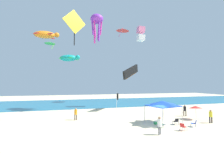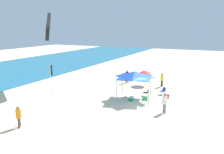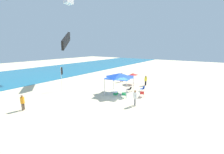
{
  "view_description": "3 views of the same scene",
  "coord_description": "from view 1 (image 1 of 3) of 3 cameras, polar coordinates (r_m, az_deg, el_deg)",
  "views": [
    {
      "loc": [
        -10.08,
        -16.43,
        5.09
      ],
      "look_at": [
        -2.0,
        12.74,
        6.39
      ],
      "focal_mm": 25.89,
      "sensor_mm": 36.0,
      "label": 1
    },
    {
      "loc": [
        -20.63,
        -6.33,
        7.36
      ],
      "look_at": [
        1.72,
        4.54,
        2.07
      ],
      "focal_mm": 37.64,
      "sensor_mm": 36.0,
      "label": 2
    },
    {
      "loc": [
        -15.73,
        -9.0,
        6.55
      ],
      "look_at": [
        0.73,
        2.49,
        2.46
      ],
      "focal_mm": 24.23,
      "sensor_mm": 36.0,
      "label": 3
    }
  ],
  "objects": [
    {
      "name": "ocean_strip",
      "position": [
        45.09,
        -2.5,
        -8.92
      ],
      "size": [
        120.0,
        20.91,
        0.02
      ],
      "primitive_type": "cube",
      "color": "teal",
      "rests_on": "ground"
    },
    {
      "name": "kite_turtle_orange",
      "position": [
        38.12,
        -22.48,
        13.63
      ],
      "size": [
        5.3,
        4.76,
        2.32
      ],
      "rotation": [
        0.0,
        0.0,
        6.27
      ],
      "color": "orange"
    },
    {
      "name": "person_near_umbrella",
      "position": [
        17.53,
        16.43,
        -15.65
      ],
      "size": [
        0.43,
        0.43,
        1.8
      ],
      "rotation": [
        0.0,
        0.0,
        0.6
      ],
      "color": "slate",
      "rests_on": "ground"
    },
    {
      "name": "person_far_stroller",
      "position": [
        28.51,
        24.31,
        -10.41
      ],
      "size": [
        0.42,
        0.42,
        1.77
      ],
      "rotation": [
        0.0,
        0.0,
        2.56
      ],
      "color": "brown",
      "rests_on": "ground"
    },
    {
      "name": "folding_chair_facing_ocean",
      "position": [
        22.14,
        27.07,
        -14.22
      ],
      "size": [
        0.81,
        0.79,
        0.82
      ],
      "rotation": [
        0.0,
        0.0,
        4.04
      ],
      "color": "black",
      "rests_on": "ground"
    },
    {
      "name": "folding_chair_near_cooler",
      "position": [
        20.29,
        16.55,
        -15.5
      ],
      "size": [
        0.79,
        0.74,
        0.82
      ],
      "rotation": [
        0.0,
        0.0,
        2.04
      ],
      "color": "black",
      "rests_on": "ground"
    },
    {
      "name": "ground",
      "position": [
        19.95,
        16.24,
        -17.28
      ],
      "size": [
        120.0,
        120.0,
        0.1
      ],
      "primitive_type": "cube",
      "color": "beige"
    },
    {
      "name": "kite_diamond_yellow",
      "position": [
        25.05,
        -13.12,
        18.09
      ],
      "size": [
        3.34,
        1.77,
        5.31
      ],
      "rotation": [
        0.0,
        0.0,
        3.75
      ],
      "color": "yellow"
    },
    {
      "name": "kite_turtle_teal",
      "position": [
        33.12,
        -14.98,
        6.49
      ],
      "size": [
        4.45,
        4.4,
        1.5
      ],
      "rotation": [
        0.0,
        0.0,
        5.81
      ],
      "color": "teal"
    },
    {
      "name": "kite_delta_green",
      "position": [
        44.2,
        -21.05,
        11.21
      ],
      "size": [
        3.69,
        3.69,
        2.08
      ],
      "rotation": [
        0.0,
        0.0,
        2.44
      ],
      "color": "green"
    },
    {
      "name": "beach_umbrella",
      "position": [
        26.48,
        27.36,
        -9.42
      ],
      "size": [
        1.86,
        1.87,
        2.06
      ],
      "color": "silver",
      "rests_on": "ground"
    },
    {
      "name": "cooler_box",
      "position": [
        21.95,
        15.47,
        -15.23
      ],
      "size": [
        0.63,
        0.43,
        0.4
      ],
      "color": "#1E8C4C",
      "rests_on": "ground"
    },
    {
      "name": "banner_flag",
      "position": [
        27.65,
        1.75,
        -8.51
      ],
      "size": [
        0.36,
        0.06,
        3.61
      ],
      "color": "silver",
      "rests_on": "ground"
    },
    {
      "name": "folding_chair_right_of_tent",
      "position": [
        19.95,
        23.77,
        -15.63
      ],
      "size": [
        0.77,
        0.71,
        0.82
      ],
      "rotation": [
        0.0,
        0.0,
        1.95
      ],
      "color": "black",
      "rests_on": "ground"
    },
    {
      "name": "canopy_tent",
      "position": [
        22.01,
        17.47,
        -8.95
      ],
      "size": [
        4.09,
        3.91,
        2.9
      ],
      "rotation": [
        0.0,
        0.0,
        0.23
      ],
      "color": "#B7B7BC",
      "rests_on": "ground"
    },
    {
      "name": "kite_octopus_purple",
      "position": [
        35.61,
        -5.39,
        19.25
      ],
      "size": [
        2.65,
        2.65,
        5.89
      ],
      "rotation": [
        0.0,
        0.0,
        3.03
      ],
      "color": "purple"
    },
    {
      "name": "folding_chair_left_of_tent",
      "position": [
        22.3,
        21.66,
        -14.22
      ],
      "size": [
        0.58,
        0.66,
        0.82
      ],
      "rotation": [
        0.0,
        0.0,
        3.07
      ],
      "color": "black",
      "rests_on": "ground"
    },
    {
      "name": "person_by_tent",
      "position": [
        25.19,
        31.49,
        -11.42
      ],
      "size": [
        0.46,
        0.41,
        1.72
      ],
      "rotation": [
        0.0,
        0.0,
        6.22
      ],
      "color": "black",
      "rests_on": "ground"
    },
    {
      "name": "kite_delta_red",
      "position": [
        47.76,
        3.8,
        16.31
      ],
      "size": [
        5.09,
        5.09,
        2.87
      ],
      "rotation": [
        0.0,
        0.0,
        0.84
      ],
      "color": "red"
    },
    {
      "name": "kite_parafoil_black",
      "position": [
        32.06,
        6.63,
        1.83
      ],
      "size": [
        4.55,
        3.8,
        3.34
      ],
      "rotation": [
        0.0,
        0.0,
        3.79
      ],
      "color": "black"
    },
    {
      "name": "kite_box_pink",
      "position": [
        38.39,
        10.14,
        14.73
      ],
      "size": [
        1.68,
        1.58,
        3.27
      ],
      "rotation": [
        0.0,
        0.0,
        4.66
      ],
      "color": "pink"
    },
    {
      "name": "person_watching_sky",
      "position": [
        23.92,
        -12.69,
        -12.3
      ],
      "size": [
        0.39,
        0.39,
        1.66
      ],
      "rotation": [
        0.0,
        0.0,
        3.76
      ],
      "color": "brown",
      "rests_on": "ground"
    }
  ]
}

